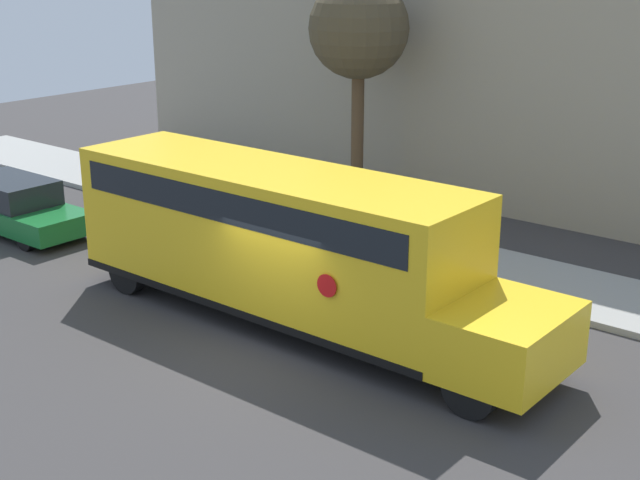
{
  "coord_description": "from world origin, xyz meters",
  "views": [
    {
      "loc": [
        10.85,
        -11.8,
        7.59
      ],
      "look_at": [
        -0.21,
        1.75,
        1.79
      ],
      "focal_mm": 50.0,
      "sensor_mm": 36.0,
      "label": 1
    }
  ],
  "objects": [
    {
      "name": "tree_near_sidewalk",
      "position": [
        -4.76,
        9.07,
        5.26
      ],
      "size": [
        2.91,
        2.91,
        6.79
      ],
      "color": "brown",
      "rests_on": "ground"
    },
    {
      "name": "school_bus",
      "position": [
        -0.79,
        1.25,
        1.86
      ],
      "size": [
        11.18,
        2.57,
        3.25
      ],
      "color": "yellow",
      "rests_on": "ground"
    },
    {
      "name": "parked_car",
      "position": [
        -10.71,
        1.2,
        0.72
      ],
      "size": [
        4.79,
        1.83,
        1.46
      ],
      "color": "#196B2D",
      "rests_on": "ground"
    },
    {
      "name": "ground_plane",
      "position": [
        0.0,
        0.0,
        0.0
      ],
      "size": [
        60.0,
        60.0,
        0.0
      ],
      "primitive_type": "plane",
      "color": "#3A3838"
    },
    {
      "name": "sidewalk_strip",
      "position": [
        0.0,
        6.5,
        0.07
      ],
      "size": [
        44.0,
        3.0,
        0.15
      ],
      "color": "#9E9E99",
      "rests_on": "ground"
    },
    {
      "name": "building_backdrop",
      "position": [
        0.0,
        13.0,
        4.5
      ],
      "size": [
        32.0,
        4.0,
        9.0
      ],
      "color": "#9E937F",
      "rests_on": "ground"
    }
  ]
}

